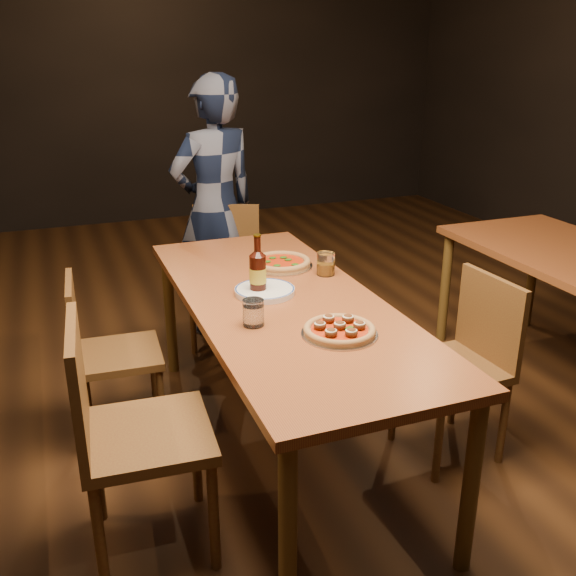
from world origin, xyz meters
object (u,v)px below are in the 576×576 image
object	(u,v)px
chair_end	(224,276)
pizza_margherita	(281,263)
pizza_meatball	(340,330)
chair_main_nw	(147,433)
chair_main_e	(452,367)
beer_bottle	(258,274)
table_main	(284,314)
diner	(215,208)
water_glass	(253,313)
chair_main_sw	(118,353)
amber_glass	(326,264)
plate_stack	(265,291)

from	to	relation	value
chair_end	pizza_margherita	bearing A→B (deg)	-61.35
pizza_meatball	pizza_margherita	distance (m)	0.84
chair_main_nw	chair_main_e	size ratio (longest dim) A/B	1.11
pizza_margherita	beer_bottle	bearing A→B (deg)	-125.32
table_main	pizza_meatball	bearing A→B (deg)	-80.26
chair_main_e	pizza_meatball	bearing A→B (deg)	-82.50
pizza_margherita	diner	size ratio (longest dim) A/B	0.19
chair_main_e	chair_end	world-z (taller)	chair_end
pizza_margherita	water_glass	size ratio (longest dim) A/B	2.97
chair_main_nw	water_glass	size ratio (longest dim) A/B	9.17
beer_bottle	chair_end	bearing A→B (deg)	82.74
water_glass	table_main	bearing A→B (deg)	45.85
chair_main_e	pizza_meatball	distance (m)	0.71
chair_main_nw	pizza_margherita	size ratio (longest dim) A/B	3.09
chair_main_sw	beer_bottle	xyz separation A→B (m)	(0.60, -0.31, 0.43)
beer_bottle	amber_glass	size ratio (longest dim) A/B	2.45
beer_bottle	diner	world-z (taller)	diner
amber_glass	diner	bearing A→B (deg)	100.38
amber_glass	pizza_margherita	bearing A→B (deg)	129.75
chair_main_e	pizza_margherita	bearing A→B (deg)	-145.83
chair_main_e	chair_end	distance (m)	1.64
chair_main_sw	chair_main_e	distance (m)	1.55
chair_main_sw	chair_main_e	xyz separation A→B (m)	(1.37, -0.71, 0.02)
chair_main_nw	diner	size ratio (longest dim) A/B	0.59
plate_stack	diner	bearing A→B (deg)	84.46
table_main	water_glass	xyz separation A→B (m)	(-0.21, -0.21, 0.12)
chair_main_e	chair_main_sw	bearing A→B (deg)	-120.32
chair_end	table_main	bearing A→B (deg)	-70.21
chair_end	amber_glass	xyz separation A→B (m)	(0.24, -0.98, 0.36)
table_main	chair_main_e	world-z (taller)	chair_main_e
pizza_meatball	pizza_margherita	xyz separation A→B (m)	(0.07, 0.83, -0.00)
pizza_meatball	beer_bottle	size ratio (longest dim) A/B	1.10
chair_main_e	amber_glass	size ratio (longest dim) A/B	8.04
diner	plate_stack	bearing A→B (deg)	69.20
pizza_margherita	diner	xyz separation A→B (m)	(-0.07, 1.04, 0.05)
water_glass	chair_main_nw	bearing A→B (deg)	-156.78
chair_main_sw	chair_end	size ratio (longest dim) A/B	0.94
pizza_meatball	amber_glass	size ratio (longest dim) A/B	2.70
pizza_margherita	beer_bottle	world-z (taller)	beer_bottle
table_main	plate_stack	size ratio (longest dim) A/B	7.48
table_main	chair_main_e	size ratio (longest dim) A/B	2.28
chair_end	chair_main_nw	bearing A→B (deg)	-91.93
chair_main_nw	beer_bottle	bearing A→B (deg)	-45.14
chair_main_sw	water_glass	world-z (taller)	water_glass
water_glass	amber_glass	size ratio (longest dim) A/B	0.97
chair_end	beer_bottle	world-z (taller)	beer_bottle
chair_main_nw	pizza_margherita	world-z (taller)	chair_main_nw
plate_stack	beer_bottle	distance (m)	0.09
chair_main_sw	pizza_margherita	bearing A→B (deg)	-85.92
diner	beer_bottle	bearing A→B (deg)	67.97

